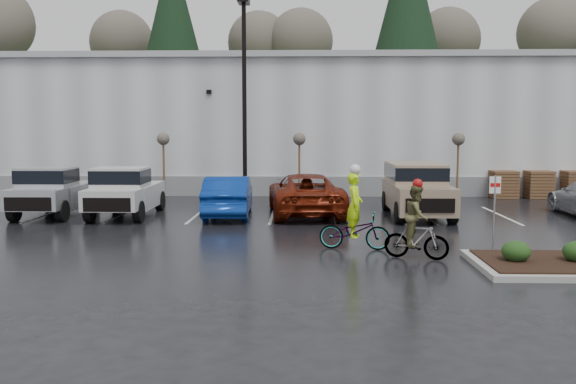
{
  "coord_description": "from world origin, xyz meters",
  "views": [
    {
      "loc": [
        -1.24,
        -15.97,
        3.48
      ],
      "look_at": [
        -1.8,
        4.34,
        1.3
      ],
      "focal_mm": 38.0,
      "sensor_mm": 36.0,
      "label": 1
    }
  ],
  "objects_px": {
    "pallet_stack_a": "(503,184)",
    "pallet_stack_c": "(576,184)",
    "car_blue": "(228,196)",
    "suv_tan": "(417,190)",
    "sapling_west": "(163,143)",
    "fire_lane_sign": "(494,205)",
    "lamppost": "(244,78)",
    "pickup_white": "(128,191)",
    "car_red": "(305,194)",
    "cyclist_olive": "(417,229)",
    "sapling_mid": "(299,143)",
    "pickup_silver": "(57,190)",
    "sapling_east": "(458,143)",
    "pallet_stack_b": "(538,184)",
    "cyclist_hivis": "(355,223)"
  },
  "relations": [
    {
      "from": "lamppost",
      "to": "pickup_silver",
      "type": "relative_size",
      "value": 1.77
    },
    {
      "from": "suv_tan",
      "to": "pickup_white",
      "type": "bearing_deg",
      "value": -179.78
    },
    {
      "from": "sapling_east",
      "to": "cyclist_hivis",
      "type": "relative_size",
      "value": 1.32
    },
    {
      "from": "suv_tan",
      "to": "cyclist_hivis",
      "type": "relative_size",
      "value": 2.1
    },
    {
      "from": "pallet_stack_a",
      "to": "cyclist_hivis",
      "type": "bearing_deg",
      "value": -123.02
    },
    {
      "from": "suv_tan",
      "to": "pallet_stack_a",
      "type": "bearing_deg",
      "value": 49.66
    },
    {
      "from": "sapling_mid",
      "to": "cyclist_hivis",
      "type": "distance_m",
      "value": 12.08
    },
    {
      "from": "lamppost",
      "to": "pallet_stack_a",
      "type": "bearing_deg",
      "value": 9.09
    },
    {
      "from": "lamppost",
      "to": "suv_tan",
      "type": "bearing_deg",
      "value": -31.18
    },
    {
      "from": "pallet_stack_a",
      "to": "suv_tan",
      "type": "distance_m",
      "value": 8.3
    },
    {
      "from": "cyclist_olive",
      "to": "lamppost",
      "type": "bearing_deg",
      "value": 44.57
    },
    {
      "from": "lamppost",
      "to": "pallet_stack_a",
      "type": "xyz_separation_m",
      "value": [
        12.5,
        2.0,
        -5.01
      ]
    },
    {
      "from": "cyclist_olive",
      "to": "sapling_mid",
      "type": "bearing_deg",
      "value": 33.03
    },
    {
      "from": "pickup_white",
      "to": "car_red",
      "type": "height_order",
      "value": "pickup_white"
    },
    {
      "from": "car_red",
      "to": "suv_tan",
      "type": "height_order",
      "value": "suv_tan"
    },
    {
      "from": "fire_lane_sign",
      "to": "cyclist_olive",
      "type": "height_order",
      "value": "fire_lane_sign"
    },
    {
      "from": "car_blue",
      "to": "sapling_mid",
      "type": "bearing_deg",
      "value": -118.96
    },
    {
      "from": "pallet_stack_a",
      "to": "car_red",
      "type": "height_order",
      "value": "car_red"
    },
    {
      "from": "sapling_west",
      "to": "fire_lane_sign",
      "type": "bearing_deg",
      "value": -47.33
    },
    {
      "from": "car_blue",
      "to": "pallet_stack_c",
      "type": "bearing_deg",
      "value": -160.88
    },
    {
      "from": "sapling_mid",
      "to": "pickup_white",
      "type": "relative_size",
      "value": 0.62
    },
    {
      "from": "pallet_stack_c",
      "to": "cyclist_hivis",
      "type": "xyz_separation_m",
      "value": [
        -11.82,
        -12.79,
        0.07
      ]
    },
    {
      "from": "lamppost",
      "to": "sapling_east",
      "type": "xyz_separation_m",
      "value": [
        10.0,
        1.0,
        -2.96
      ]
    },
    {
      "from": "pickup_silver",
      "to": "suv_tan",
      "type": "xyz_separation_m",
      "value": [
        14.17,
        -0.04,
        0.05
      ]
    },
    {
      "from": "pallet_stack_b",
      "to": "car_blue",
      "type": "relative_size",
      "value": 0.28
    },
    {
      "from": "pickup_silver",
      "to": "car_blue",
      "type": "bearing_deg",
      "value": -1.72
    },
    {
      "from": "pallet_stack_a",
      "to": "pallet_stack_c",
      "type": "bearing_deg",
      "value": 0.0
    },
    {
      "from": "car_blue",
      "to": "suv_tan",
      "type": "bearing_deg",
      "value": 178.59
    },
    {
      "from": "cyclist_olive",
      "to": "pickup_silver",
      "type": "bearing_deg",
      "value": 77.84
    },
    {
      "from": "cyclist_olive",
      "to": "sapling_west",
      "type": "bearing_deg",
      "value": 55.87
    },
    {
      "from": "car_blue",
      "to": "car_red",
      "type": "distance_m",
      "value": 3.05
    },
    {
      "from": "pallet_stack_b",
      "to": "car_blue",
      "type": "xyz_separation_m",
      "value": [
        -14.41,
        -6.48,
        0.12
      ]
    },
    {
      "from": "pickup_white",
      "to": "pallet_stack_a",
      "type": "bearing_deg",
      "value": 20.87
    },
    {
      "from": "cyclist_hivis",
      "to": "sapling_east",
      "type": "bearing_deg",
      "value": -17.43
    },
    {
      "from": "sapling_east",
      "to": "car_red",
      "type": "height_order",
      "value": "sapling_east"
    },
    {
      "from": "pallet_stack_c",
      "to": "car_red",
      "type": "height_order",
      "value": "car_red"
    },
    {
      "from": "pallet_stack_a",
      "to": "suv_tan",
      "type": "height_order",
      "value": "suv_tan"
    },
    {
      "from": "fire_lane_sign",
      "to": "car_red",
      "type": "xyz_separation_m",
      "value": [
        -5.01,
        7.9,
        -0.59
      ]
    },
    {
      "from": "sapling_west",
      "to": "suv_tan",
      "type": "xyz_separation_m",
      "value": [
        11.13,
        -5.32,
        -1.7
      ]
    },
    {
      "from": "fire_lane_sign",
      "to": "lamppost",
      "type": "bearing_deg",
      "value": 123.46
    },
    {
      "from": "lamppost",
      "to": "pickup_white",
      "type": "height_order",
      "value": "lamppost"
    },
    {
      "from": "sapling_mid",
      "to": "car_blue",
      "type": "distance_m",
      "value": 6.41
    },
    {
      "from": "sapling_east",
      "to": "pallet_stack_b",
      "type": "bearing_deg",
      "value": 13.39
    },
    {
      "from": "car_blue",
      "to": "suv_tan",
      "type": "height_order",
      "value": "suv_tan"
    },
    {
      "from": "sapling_east",
      "to": "car_blue",
      "type": "height_order",
      "value": "sapling_east"
    },
    {
      "from": "sapling_mid",
      "to": "fire_lane_sign",
      "type": "relative_size",
      "value": 1.45
    },
    {
      "from": "pickup_white",
      "to": "car_red",
      "type": "relative_size",
      "value": 0.88
    },
    {
      "from": "pallet_stack_c",
      "to": "fire_lane_sign",
      "type": "height_order",
      "value": "fire_lane_sign"
    },
    {
      "from": "car_red",
      "to": "lamppost",
      "type": "bearing_deg",
      "value": -59.9
    },
    {
      "from": "fire_lane_sign",
      "to": "car_blue",
      "type": "xyz_separation_m",
      "value": [
        -8.01,
        7.32,
        -0.61
      ]
    }
  ]
}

